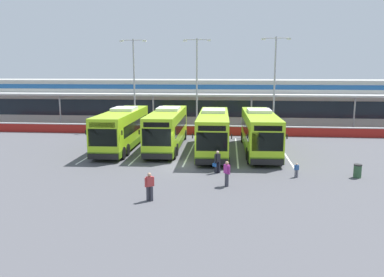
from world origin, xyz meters
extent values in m
plane|color=#4C4C51|center=(0.00, 0.00, 0.00)|extent=(200.00, 200.00, 0.00)
cube|color=beige|center=(0.00, 27.00, 2.75)|extent=(70.00, 10.00, 5.50)
cube|color=#19232D|center=(0.00, 21.98, 2.30)|extent=(66.00, 0.08, 2.20)
cube|color=navy|center=(0.00, 21.97, 5.15)|extent=(68.00, 0.08, 0.60)
cube|color=beige|center=(0.00, 20.50, 4.20)|extent=(67.00, 3.00, 0.24)
cube|color=gray|center=(0.00, 27.00, 5.75)|extent=(70.00, 10.00, 0.50)
cylinder|color=#999999|center=(-18.60, 19.30, 2.10)|extent=(0.20, 0.20, 4.20)
cylinder|color=#999999|center=(-6.20, 19.30, 2.10)|extent=(0.20, 0.20, 4.20)
cylinder|color=#999999|center=(6.20, 19.30, 2.10)|extent=(0.20, 0.20, 4.20)
cylinder|color=#999999|center=(18.60, 19.30, 2.10)|extent=(0.20, 0.20, 4.20)
cube|color=maroon|center=(0.00, 14.50, 0.50)|extent=(60.00, 0.36, 1.00)
cube|color=#B2B2B2|center=(0.00, 14.50, 1.05)|extent=(60.00, 0.40, 0.10)
cube|color=#9ED11E|center=(-6.51, 6.14, 1.91)|extent=(2.81, 12.05, 3.19)
cube|color=#598419|center=(-6.51, 6.14, 0.59)|extent=(2.83, 12.07, 0.56)
cube|color=black|center=(-6.52, 6.54, 2.15)|extent=(2.79, 9.65, 0.96)
cube|color=black|center=(-6.38, 0.19, 2.05)|extent=(2.31, 0.15, 1.40)
cube|color=black|center=(-6.38, 0.18, 3.05)|extent=(2.05, 0.12, 0.40)
cube|color=silver|center=(-6.53, 7.14, 3.64)|extent=(2.11, 2.84, 0.28)
cube|color=black|center=(-6.38, 0.08, 0.55)|extent=(2.45, 0.21, 0.44)
cube|color=black|center=(-4.93, 0.57, 2.40)|extent=(0.08, 0.12, 0.36)
cube|color=black|center=(-7.84, 0.51, 2.40)|extent=(0.08, 0.12, 0.36)
cylinder|color=black|center=(-5.41, 10.76, 0.52)|extent=(0.34, 1.05, 1.04)
cylinder|color=black|center=(-7.80, 10.71, 0.52)|extent=(0.34, 1.05, 1.04)
cylinder|color=black|center=(-5.25, 2.97, 0.52)|extent=(0.34, 1.05, 1.04)
cylinder|color=black|center=(-7.63, 2.91, 0.52)|extent=(0.34, 1.05, 1.04)
cylinder|color=black|center=(-5.22, 1.57, 0.52)|extent=(0.34, 1.05, 1.04)
cylinder|color=black|center=(-7.60, 1.52, 0.52)|extent=(0.34, 1.05, 1.04)
cube|color=#9ED11E|center=(-2.32, 6.64, 1.91)|extent=(2.81, 12.05, 3.19)
cube|color=#598419|center=(-2.32, 6.64, 0.59)|extent=(2.83, 12.07, 0.56)
cube|color=black|center=(-2.33, 7.04, 2.15)|extent=(2.79, 9.65, 0.96)
cube|color=black|center=(-2.19, 0.69, 2.05)|extent=(2.31, 0.15, 1.40)
cube|color=black|center=(-2.19, 0.68, 3.05)|extent=(2.05, 0.12, 0.40)
cube|color=silver|center=(-2.34, 7.64, 3.64)|extent=(2.11, 2.84, 0.28)
cube|color=black|center=(-2.19, 0.58, 0.55)|extent=(2.45, 0.21, 0.44)
cube|color=black|center=(-0.75, 1.07, 2.40)|extent=(0.08, 0.12, 0.36)
cube|color=black|center=(-3.66, 1.01, 2.40)|extent=(0.08, 0.12, 0.36)
cylinder|color=black|center=(-1.23, 11.27, 0.52)|extent=(0.34, 1.05, 1.04)
cylinder|color=black|center=(-3.62, 11.21, 0.52)|extent=(0.34, 1.05, 1.04)
cylinder|color=black|center=(-1.06, 3.47, 0.52)|extent=(0.34, 1.05, 1.04)
cylinder|color=black|center=(-3.45, 3.42, 0.52)|extent=(0.34, 1.05, 1.04)
cylinder|color=black|center=(-1.03, 2.07, 0.52)|extent=(0.34, 1.05, 1.04)
cylinder|color=black|center=(-3.42, 2.02, 0.52)|extent=(0.34, 1.05, 1.04)
cube|color=#9ED11E|center=(2.09, 5.22, 1.91)|extent=(2.81, 12.05, 3.19)
cube|color=#598419|center=(2.09, 5.22, 0.59)|extent=(2.83, 12.07, 0.56)
cube|color=black|center=(2.08, 5.62, 2.15)|extent=(2.79, 9.65, 0.96)
cube|color=black|center=(2.22, -0.73, 2.05)|extent=(2.31, 0.15, 1.40)
cube|color=black|center=(2.22, -0.74, 3.05)|extent=(2.05, 0.12, 0.40)
cube|color=silver|center=(2.07, 6.22, 3.64)|extent=(2.11, 2.84, 0.28)
cube|color=black|center=(2.22, -0.84, 0.55)|extent=(2.45, 0.21, 0.44)
cube|color=black|center=(3.66, -0.34, 2.40)|extent=(0.08, 0.12, 0.36)
cube|color=black|center=(0.75, -0.41, 2.40)|extent=(0.08, 0.12, 0.36)
cylinder|color=black|center=(3.18, 9.85, 0.52)|extent=(0.34, 1.05, 1.04)
cylinder|color=black|center=(0.79, 9.80, 0.52)|extent=(0.34, 1.05, 1.04)
cylinder|color=black|center=(3.35, 2.05, 0.52)|extent=(0.34, 1.05, 1.04)
cylinder|color=black|center=(0.96, 2.00, 0.52)|extent=(0.34, 1.05, 1.04)
cylinder|color=black|center=(3.38, 0.65, 0.52)|extent=(0.34, 1.05, 1.04)
cylinder|color=black|center=(0.99, 0.60, 0.52)|extent=(0.34, 1.05, 1.04)
cube|color=#9ED11E|center=(6.18, 5.59, 1.91)|extent=(2.81, 12.05, 3.19)
cube|color=#598419|center=(6.18, 5.59, 0.59)|extent=(2.83, 12.07, 0.56)
cube|color=black|center=(6.17, 5.99, 2.15)|extent=(2.79, 9.65, 0.96)
cube|color=black|center=(6.31, -0.35, 2.05)|extent=(2.31, 0.15, 1.40)
cube|color=black|center=(6.31, -0.36, 3.05)|extent=(2.05, 0.12, 0.40)
cube|color=silver|center=(6.16, 6.59, 3.64)|extent=(2.11, 2.84, 0.28)
cube|color=black|center=(6.31, -0.46, 0.55)|extent=(2.45, 0.21, 0.44)
cube|color=black|center=(7.75, 0.03, 2.40)|extent=(0.08, 0.12, 0.36)
cube|color=black|center=(4.84, -0.04, 2.40)|extent=(0.08, 0.12, 0.36)
cylinder|color=black|center=(7.27, 10.22, 0.52)|extent=(0.34, 1.05, 1.04)
cylinder|color=black|center=(4.88, 10.17, 0.52)|extent=(0.34, 1.05, 1.04)
cylinder|color=black|center=(7.44, 2.42, 0.52)|extent=(0.34, 1.05, 1.04)
cylinder|color=black|center=(5.05, 2.37, 0.52)|extent=(0.34, 1.05, 1.04)
cylinder|color=black|center=(7.47, 1.02, 0.52)|extent=(0.34, 1.05, 1.04)
cylinder|color=black|center=(5.08, 0.97, 0.52)|extent=(0.34, 1.05, 1.04)
cube|color=silver|center=(-8.40, 6.00, 0.00)|extent=(0.14, 13.00, 0.01)
cube|color=silver|center=(-4.20, 6.00, 0.00)|extent=(0.14, 13.00, 0.01)
cube|color=silver|center=(0.00, 6.00, 0.00)|extent=(0.14, 13.00, 0.01)
cube|color=silver|center=(4.20, 6.00, 0.00)|extent=(0.14, 13.00, 0.01)
cube|color=silver|center=(8.40, 6.00, 0.00)|extent=(0.14, 13.00, 0.01)
cube|color=black|center=(2.58, -1.90, 0.42)|extent=(0.23, 0.22, 0.84)
cube|color=black|center=(2.78, -1.86, 0.42)|extent=(0.23, 0.22, 0.84)
cube|color=black|center=(2.68, -1.88, 1.12)|extent=(0.39, 0.40, 0.56)
cube|color=black|center=(2.54, -2.05, 1.09)|extent=(0.13, 0.13, 0.54)
cube|color=black|center=(2.83, -1.72, 1.09)|extent=(0.13, 0.13, 0.54)
sphere|color=#DBB293|center=(2.68, -1.88, 1.51)|extent=(0.22, 0.22, 0.22)
cube|color=#194C9E|center=(2.47, -2.08, 0.63)|extent=(0.29, 0.28, 0.22)
cylinder|color=#194C9E|center=(2.47, -2.08, 0.81)|extent=(0.02, 0.02, 0.16)
cube|color=#33333D|center=(-1.00, -8.14, 0.42)|extent=(0.21, 0.23, 0.84)
cube|color=#33333D|center=(-0.81, -8.16, 0.42)|extent=(0.21, 0.23, 0.84)
cube|color=#B23838|center=(-0.91, -8.15, 1.12)|extent=(0.40, 0.37, 0.56)
cube|color=#B23838|center=(-1.09, -8.27, 1.09)|extent=(0.13, 0.13, 0.54)
cube|color=#B23838|center=(-0.72, -8.03, 1.09)|extent=(0.13, 0.13, 0.54)
sphere|color=tan|center=(-0.91, -8.15, 1.51)|extent=(0.22, 0.22, 0.22)
cube|color=slate|center=(8.05, -2.44, 0.26)|extent=(0.11, 0.13, 0.52)
cube|color=slate|center=(8.16, -2.50, 0.26)|extent=(0.11, 0.13, 0.52)
cube|color=#2D5693|center=(8.11, -2.47, 0.69)|extent=(0.23, 0.18, 0.35)
cube|color=#2D5693|center=(7.97, -2.50, 0.68)|extent=(0.07, 0.07, 0.33)
cube|color=#2D5693|center=(8.24, -2.44, 0.68)|extent=(0.07, 0.07, 0.33)
sphere|color=#DBB293|center=(8.11, -2.47, 0.94)|extent=(0.14, 0.14, 0.14)
cube|color=#33333D|center=(3.36, -4.89, 0.42)|extent=(0.23, 0.22, 0.84)
cube|color=#33333D|center=(3.37, -5.09, 0.42)|extent=(0.23, 0.22, 0.84)
cube|color=#A32D89|center=(3.37, -4.99, 1.12)|extent=(0.39, 0.40, 0.56)
cube|color=#A32D89|center=(3.22, -4.83, 1.09)|extent=(0.13, 0.13, 0.54)
cube|color=#A32D89|center=(3.51, -5.16, 1.09)|extent=(0.13, 0.13, 0.54)
sphere|color=tan|center=(3.37, -4.99, 1.51)|extent=(0.22, 0.22, 0.22)
cylinder|color=#9E9EA3|center=(-8.10, 17.32, 5.50)|extent=(0.20, 0.20, 11.00)
cylinder|color=#9E9EA3|center=(-8.10, 17.32, 10.85)|extent=(2.80, 0.10, 0.10)
cube|color=silver|center=(-9.50, 17.32, 10.75)|extent=(0.44, 0.28, 0.20)
cube|color=silver|center=(-6.70, 17.32, 10.75)|extent=(0.44, 0.28, 0.20)
cylinder|color=#9E9EA3|center=(-0.45, 17.32, 5.50)|extent=(0.20, 0.20, 11.00)
cylinder|color=#9E9EA3|center=(-0.45, 17.32, 10.85)|extent=(2.80, 0.10, 0.10)
cube|color=silver|center=(-1.85, 17.32, 10.75)|extent=(0.44, 0.28, 0.20)
cube|color=silver|center=(0.95, 17.32, 10.75)|extent=(0.44, 0.28, 0.20)
cylinder|color=#9E9EA3|center=(8.55, 16.11, 5.50)|extent=(0.20, 0.20, 11.00)
cylinder|color=#9E9EA3|center=(8.55, 16.11, 10.85)|extent=(2.80, 0.10, 0.10)
cube|color=silver|center=(7.15, 16.11, 10.75)|extent=(0.44, 0.28, 0.20)
cube|color=silver|center=(9.95, 16.11, 10.75)|extent=(0.44, 0.28, 0.20)
cylinder|color=#2D5133|center=(12.24, -2.14, 0.42)|extent=(0.52, 0.52, 0.85)
cylinder|color=black|center=(12.24, -2.14, 0.89)|extent=(0.54, 0.54, 0.08)
camera|label=1|loc=(3.44, -28.07, 7.14)|focal=35.32mm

